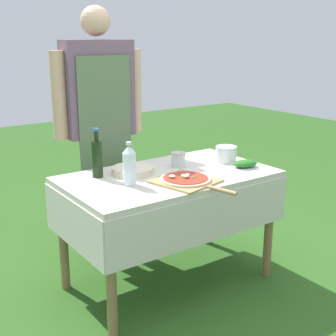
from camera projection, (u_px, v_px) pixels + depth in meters
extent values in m
plane|color=#2D5B1E|center=(169.00, 281.00, 3.06)|extent=(12.00, 12.00, 0.00)
cube|color=beige|center=(169.00, 177.00, 2.86)|extent=(1.28, 0.74, 0.04)
cube|color=beige|center=(207.00, 220.00, 2.61)|extent=(1.28, 0.01, 0.28)
cube|color=beige|center=(137.00, 186.00, 3.20)|extent=(1.28, 0.01, 0.28)
cube|color=beige|center=(72.00, 225.00, 2.55)|extent=(0.01, 0.74, 0.28)
cube|color=beige|center=(244.00, 183.00, 3.26)|extent=(0.01, 0.74, 0.28)
cylinder|color=olive|center=(111.00, 278.00, 2.40)|extent=(0.06, 0.06, 0.69)
cylinder|color=olive|center=(269.00, 227.00, 3.04)|extent=(0.06, 0.06, 0.69)
cylinder|color=olive|center=(63.00, 237.00, 2.88)|extent=(0.06, 0.06, 0.69)
cylinder|color=olive|center=(208.00, 200.00, 3.53)|extent=(0.06, 0.06, 0.69)
cylinder|color=#4C4C51|center=(113.00, 192.00, 3.45)|extent=(0.13, 0.13, 0.87)
cylinder|color=#4C4C51|center=(91.00, 196.00, 3.36)|extent=(0.13, 0.13, 0.87)
cube|color=#6B5166|center=(98.00, 89.00, 3.20)|extent=(0.48, 0.24, 0.65)
cube|color=#56704C|center=(106.00, 127.00, 3.17)|extent=(0.38, 0.04, 0.94)
cylinder|color=tan|center=(134.00, 91.00, 3.34)|extent=(0.10, 0.10, 0.58)
cylinder|color=tan|center=(59.00, 96.00, 3.07)|extent=(0.10, 0.10, 0.58)
sphere|color=tan|center=(95.00, 21.00, 3.07)|extent=(0.20, 0.20, 0.20)
cube|color=tan|center=(186.00, 181.00, 2.70)|extent=(0.39, 0.39, 0.01)
cylinder|color=tan|center=(222.00, 190.00, 2.54)|extent=(0.07, 0.19, 0.02)
cylinder|color=beige|center=(186.00, 179.00, 2.70)|extent=(0.30, 0.30, 0.01)
cylinder|color=red|center=(186.00, 178.00, 2.70)|extent=(0.26, 0.26, 0.00)
ellipsoid|color=white|center=(185.00, 176.00, 2.70)|extent=(0.05, 0.05, 0.02)
ellipsoid|color=white|center=(188.00, 174.00, 2.73)|extent=(0.03, 0.04, 0.01)
ellipsoid|color=white|center=(185.00, 176.00, 2.69)|extent=(0.05, 0.04, 0.01)
ellipsoid|color=white|center=(172.00, 176.00, 2.68)|extent=(0.05, 0.05, 0.02)
ellipsoid|color=white|center=(186.00, 176.00, 2.69)|extent=(0.05, 0.05, 0.02)
ellipsoid|color=#286B23|center=(184.00, 178.00, 2.67)|extent=(0.02, 0.03, 0.00)
ellipsoid|color=#286B23|center=(192.00, 178.00, 2.67)|extent=(0.01, 0.02, 0.00)
ellipsoid|color=#286B23|center=(184.00, 175.00, 2.73)|extent=(0.02, 0.03, 0.00)
ellipsoid|color=#286B23|center=(171.00, 177.00, 2.69)|extent=(0.03, 0.03, 0.00)
ellipsoid|color=#286B23|center=(195.00, 177.00, 2.70)|extent=(0.04, 0.03, 0.00)
cylinder|color=black|center=(97.00, 159.00, 2.77)|extent=(0.06, 0.06, 0.22)
cylinder|color=black|center=(96.00, 136.00, 2.73)|extent=(0.03, 0.03, 0.06)
cylinder|color=#335BB2|center=(96.00, 130.00, 2.72)|extent=(0.03, 0.03, 0.02)
cylinder|color=silver|center=(129.00, 169.00, 2.63)|extent=(0.08, 0.08, 0.19)
cone|color=silver|center=(129.00, 149.00, 2.60)|extent=(0.08, 0.08, 0.05)
cylinder|color=silver|center=(129.00, 143.00, 2.59)|extent=(0.03, 0.03, 0.02)
cube|color=silver|center=(245.00, 168.00, 2.99)|extent=(0.21, 0.17, 0.01)
ellipsoid|color=#286B23|center=(245.00, 164.00, 2.98)|extent=(0.18, 0.14, 0.05)
cylinder|color=silver|center=(226.00, 154.00, 3.12)|extent=(0.14, 0.14, 0.11)
cylinder|color=beige|center=(133.00, 173.00, 2.88)|extent=(0.27, 0.27, 0.00)
cylinder|color=beige|center=(133.00, 172.00, 2.87)|extent=(0.26, 0.26, 0.00)
cylinder|color=beige|center=(133.00, 171.00, 2.87)|extent=(0.26, 0.26, 0.00)
cylinder|color=beige|center=(133.00, 170.00, 2.87)|extent=(0.26, 0.26, 0.00)
cylinder|color=beige|center=(133.00, 170.00, 2.87)|extent=(0.26, 0.26, 0.00)
cylinder|color=beige|center=(133.00, 169.00, 2.87)|extent=(0.26, 0.26, 0.00)
cylinder|color=beige|center=(133.00, 168.00, 2.87)|extent=(0.26, 0.26, 0.00)
cylinder|color=beige|center=(133.00, 167.00, 2.87)|extent=(0.26, 0.26, 0.00)
cylinder|color=silver|center=(178.00, 160.00, 3.01)|extent=(0.09, 0.09, 0.08)
cylinder|color=red|center=(178.00, 162.00, 3.02)|extent=(0.08, 0.08, 0.06)
cylinder|color=#B7B2A3|center=(178.00, 153.00, 3.00)|extent=(0.10, 0.10, 0.01)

